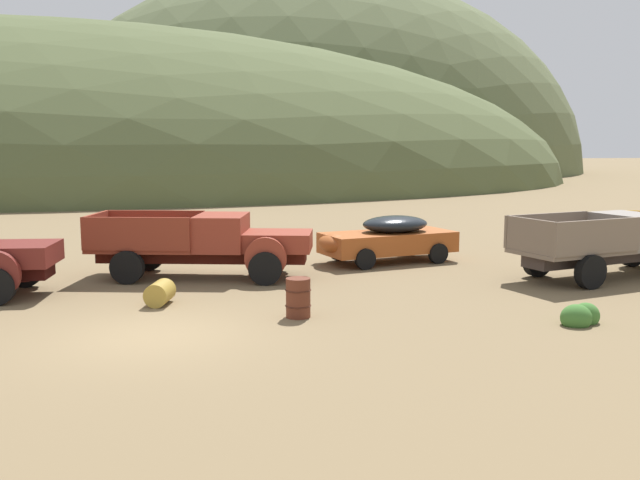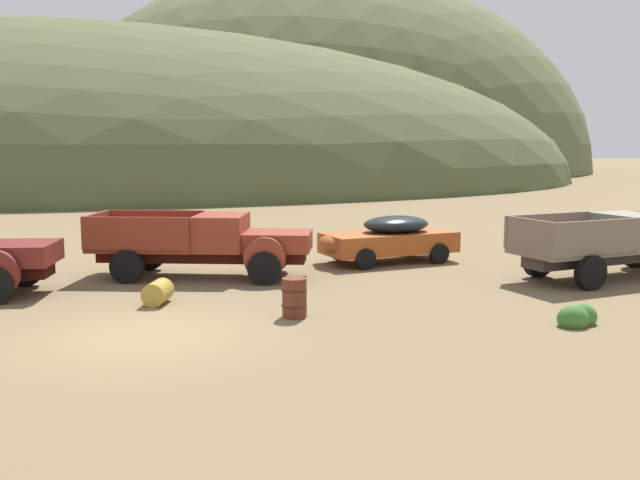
{
  "view_description": "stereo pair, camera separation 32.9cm",
  "coord_description": "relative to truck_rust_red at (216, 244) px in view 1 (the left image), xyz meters",
  "views": [
    {
      "loc": [
        0.98,
        -14.81,
        4.03
      ],
      "look_at": [
        4.77,
        6.72,
        1.0
      ],
      "focal_mm": 39.88,
      "sensor_mm": 36.0,
      "label": 1
    },
    {
      "loc": [
        1.3,
        -14.86,
        4.03
      ],
      "look_at": [
        4.77,
        6.72,
        1.0
      ],
      "focal_mm": 39.88,
      "sensor_mm": 36.0,
      "label": 2
    }
  ],
  "objects": [
    {
      "name": "truck_rust_red",
      "position": [
        0.0,
        0.0,
        0.0
      ],
      "size": [
        6.77,
        3.49,
        1.91
      ],
      "rotation": [
        0.0,
        0.0,
        -0.22
      ],
      "color": "#42140D",
      "rests_on": "ground"
    },
    {
      "name": "oil_drum_by_truck",
      "position": [
        1.7,
        -5.25,
        -0.56
      ],
      "size": [
        0.61,
        0.61,
        0.92
      ],
      "color": "#5B2819",
      "rests_on": "ground"
    },
    {
      "name": "truck_primer_gray",
      "position": [
        12.12,
        -1.84,
        -0.0
      ],
      "size": [
        6.85,
        3.71,
        1.91
      ],
      "rotation": [
        0.0,
        0.0,
        0.28
      ],
      "color": "#3D322D",
      "rests_on": "ground"
    },
    {
      "name": "ground_plane",
      "position": [
        -1.56,
        -6.33,
        -1.02
      ],
      "size": [
        300.0,
        300.0,
        0.0
      ],
      "primitive_type": "plane",
      "color": "brown"
    },
    {
      "name": "hill_center",
      "position": [
        -16.54,
        52.85,
        -1.02
      ],
      "size": [
        108.3,
        62.48,
        30.56
      ],
      "primitive_type": "ellipsoid",
      "color": "#4C5633",
      "rests_on": "ground"
    },
    {
      "name": "hill_distant",
      "position": [
        15.3,
        77.51,
        -1.02
      ],
      "size": [
        74.8,
        63.83,
        53.35
      ],
      "primitive_type": "ellipsoid",
      "color": "#56603D",
      "rests_on": "ground"
    },
    {
      "name": "car_oxide_orange",
      "position": [
        5.65,
        1.74,
        -0.2
      ],
      "size": [
        5.0,
        2.97,
        1.57
      ],
      "rotation": [
        0.0,
        0.0,
        3.4
      ],
      "color": "#A34C1E",
      "rests_on": "ground"
    },
    {
      "name": "oil_drum_spare",
      "position": [
        -1.51,
        -3.37,
        -0.73
      ],
      "size": [
        0.78,
        1.01,
        0.59
      ],
      "color": "olive",
      "rests_on": "ground"
    },
    {
      "name": "bush_back_edge",
      "position": [
        -6.31,
        5.62,
        -0.87
      ],
      "size": [
        0.73,
        0.63,
        0.58
      ],
      "color": "#5B8E42",
      "rests_on": "ground"
    },
    {
      "name": "bush_front_right",
      "position": [
        7.8,
        -6.97,
        -0.85
      ],
      "size": [
        1.0,
        0.77,
        0.61
      ],
      "color": "#3D702D",
      "rests_on": "ground"
    }
  ]
}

